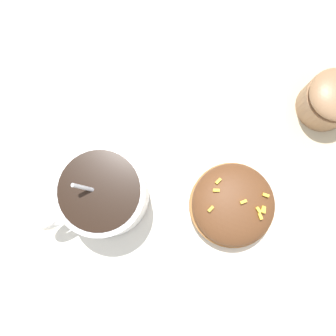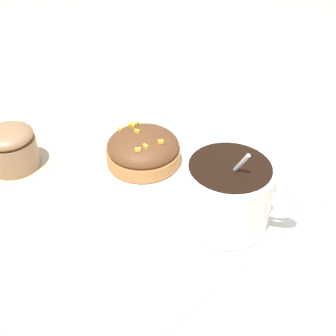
% 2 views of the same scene
% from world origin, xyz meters
% --- Properties ---
extents(ground_plane, '(3.00, 3.00, 0.00)m').
position_xyz_m(ground_plane, '(0.00, 0.00, 0.00)').
color(ground_plane, '#C6B793').
extents(paper_napkin, '(0.26, 0.26, 0.00)m').
position_xyz_m(paper_napkin, '(0.00, 0.00, 0.00)').
color(paper_napkin, white).
rests_on(paper_napkin, ground_plane).
extents(coffee_cup, '(0.11, 0.09, 0.10)m').
position_xyz_m(coffee_cup, '(-0.07, -0.02, 0.04)').
color(coffee_cup, white).
rests_on(coffee_cup, paper_napkin).
extents(frosted_pastry, '(0.10, 0.10, 0.05)m').
position_xyz_m(frosted_pastry, '(0.07, -0.01, 0.02)').
color(frosted_pastry, '#B2753D').
rests_on(frosted_pastry, paper_napkin).
extents(sugar_bowl, '(0.06, 0.06, 0.06)m').
position_xyz_m(sugar_bowl, '(0.17, 0.12, 0.03)').
color(sugar_bowl, '#99704C').
rests_on(sugar_bowl, ground_plane).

